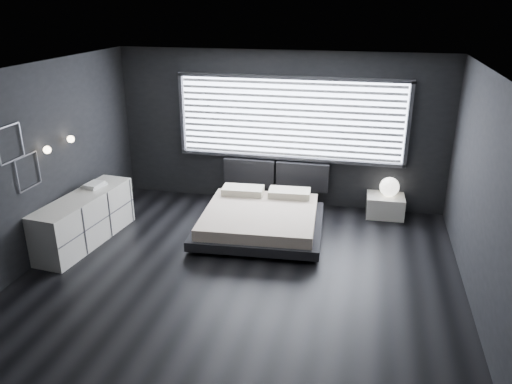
# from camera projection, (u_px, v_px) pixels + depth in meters

# --- Properties ---
(room) EXTENTS (6.04, 6.00, 2.80)m
(room) POSITION_uv_depth(u_px,v_px,m) (242.00, 179.00, 6.54)
(room) COLOR black
(room) RESTS_ON ground
(window) EXTENTS (4.14, 0.09, 1.52)m
(window) POSITION_uv_depth(u_px,v_px,m) (290.00, 119.00, 8.88)
(window) COLOR white
(window) RESTS_ON ground
(headboard) EXTENTS (1.96, 0.16, 0.52)m
(headboard) POSITION_uv_depth(u_px,v_px,m) (276.00, 174.00, 9.25)
(headboard) COLOR black
(headboard) RESTS_ON ground
(sconce_near) EXTENTS (0.18, 0.11, 0.11)m
(sconce_near) POSITION_uv_depth(u_px,v_px,m) (47.00, 150.00, 7.12)
(sconce_near) COLOR silver
(sconce_near) RESTS_ON ground
(sconce_far) EXTENTS (0.18, 0.11, 0.11)m
(sconce_far) POSITION_uv_depth(u_px,v_px,m) (71.00, 139.00, 7.66)
(sconce_far) COLOR silver
(sconce_far) RESTS_ON ground
(wall_art_upper) EXTENTS (0.01, 0.48, 0.48)m
(wall_art_upper) POSITION_uv_depth(u_px,v_px,m) (10.00, 144.00, 6.50)
(wall_art_upper) COLOR #47474C
(wall_art_upper) RESTS_ON ground
(wall_art_lower) EXTENTS (0.01, 0.48, 0.48)m
(wall_art_lower) POSITION_uv_depth(u_px,v_px,m) (28.00, 172.00, 6.90)
(wall_art_lower) COLOR #47474C
(wall_art_lower) RESTS_ON ground
(bed) EXTENTS (2.14, 2.05, 0.52)m
(bed) POSITION_uv_depth(u_px,v_px,m) (260.00, 219.00, 8.18)
(bed) COLOR black
(bed) RESTS_ON ground
(nightstand) EXTENTS (0.67, 0.56, 0.38)m
(nightstand) POSITION_uv_depth(u_px,v_px,m) (385.00, 206.00, 8.84)
(nightstand) COLOR silver
(nightstand) RESTS_ON ground
(orb_lamp) EXTENTS (0.34, 0.34, 0.34)m
(orb_lamp) POSITION_uv_depth(u_px,v_px,m) (389.00, 187.00, 8.71)
(orb_lamp) COLOR white
(orb_lamp) RESTS_ON nightstand
(dresser) EXTENTS (0.73, 1.99, 0.78)m
(dresser) POSITION_uv_depth(u_px,v_px,m) (85.00, 219.00, 7.81)
(dresser) COLOR silver
(dresser) RESTS_ON ground
(book_stack) EXTENTS (0.33, 0.39, 0.07)m
(book_stack) POSITION_uv_depth(u_px,v_px,m) (94.00, 185.00, 8.04)
(book_stack) COLOR silver
(book_stack) RESTS_ON dresser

